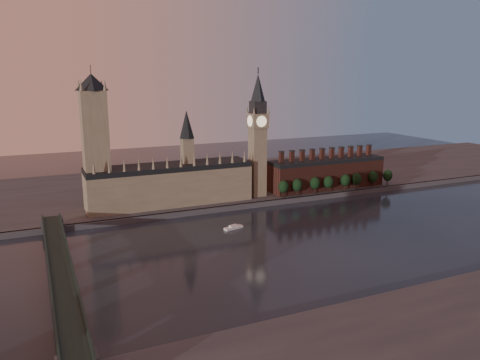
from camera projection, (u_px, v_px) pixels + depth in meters
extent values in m
plane|color=black|center=(319.00, 242.00, 300.02)|extent=(900.00, 900.00, 0.00)
cube|color=#49494E|center=(257.00, 205.00, 379.75)|extent=(900.00, 4.00, 4.00)
cube|color=#49494E|center=(217.00, 182.00, 459.91)|extent=(900.00, 180.00, 4.00)
cube|color=gray|center=(170.00, 187.00, 372.60)|extent=(130.00, 30.00, 28.00)
cube|color=black|center=(169.00, 167.00, 369.11)|extent=(130.00, 30.00, 4.00)
cube|color=gray|center=(187.00, 153.00, 372.91)|extent=(9.00, 9.00, 24.00)
cone|color=black|center=(187.00, 124.00, 367.89)|extent=(12.00, 12.00, 22.00)
cone|color=gray|center=(94.00, 167.00, 331.58)|extent=(2.60, 2.60, 10.00)
cone|color=gray|center=(109.00, 166.00, 335.86)|extent=(2.60, 2.60, 10.00)
cone|color=gray|center=(124.00, 165.00, 340.14)|extent=(2.60, 2.60, 10.00)
cone|color=gray|center=(139.00, 164.00, 344.42)|extent=(2.60, 2.60, 10.00)
cone|color=gray|center=(153.00, 163.00, 348.70)|extent=(2.60, 2.60, 10.00)
cone|color=gray|center=(167.00, 162.00, 352.97)|extent=(2.60, 2.60, 10.00)
cone|color=gray|center=(181.00, 161.00, 357.25)|extent=(2.60, 2.60, 10.00)
cone|color=gray|center=(194.00, 160.00, 361.53)|extent=(2.60, 2.60, 10.00)
cone|color=gray|center=(207.00, 159.00, 365.81)|extent=(2.60, 2.60, 10.00)
cone|color=gray|center=(220.00, 158.00, 370.09)|extent=(2.60, 2.60, 10.00)
cone|color=gray|center=(232.00, 157.00, 374.36)|extent=(2.60, 2.60, 10.00)
cone|color=gray|center=(245.00, 156.00, 378.64)|extent=(2.60, 2.60, 10.00)
cube|color=gray|center=(96.00, 153.00, 343.90)|extent=(18.00, 18.00, 90.00)
cone|color=black|center=(91.00, 82.00, 332.77)|extent=(24.00, 24.00, 12.00)
cylinder|color=#232326|center=(91.00, 73.00, 331.46)|extent=(0.50, 0.50, 12.00)
cone|color=gray|center=(81.00, 85.00, 322.89)|extent=(3.00, 3.00, 8.00)
cone|color=gray|center=(105.00, 85.00, 329.27)|extent=(3.00, 3.00, 8.00)
cone|color=gray|center=(79.00, 85.00, 337.14)|extent=(3.00, 3.00, 8.00)
cone|color=gray|center=(101.00, 85.00, 343.53)|extent=(3.00, 3.00, 8.00)
cube|color=gray|center=(257.00, 162.00, 394.79)|extent=(12.00, 12.00, 58.00)
cube|color=gray|center=(258.00, 121.00, 387.15)|extent=(14.00, 14.00, 12.00)
cube|color=#232326|center=(258.00, 107.00, 384.75)|extent=(11.00, 11.00, 10.00)
cone|color=black|center=(258.00, 87.00, 381.25)|extent=(13.00, 13.00, 22.00)
cylinder|color=#232326|center=(258.00, 71.00, 378.31)|extent=(1.00, 1.00, 5.00)
cylinder|color=beige|center=(262.00, 121.00, 380.73)|extent=(9.00, 0.50, 9.00)
cylinder|color=beige|center=(254.00, 120.00, 393.56)|extent=(9.00, 0.50, 9.00)
cylinder|color=beige|center=(250.00, 121.00, 384.27)|extent=(0.50, 9.00, 9.00)
cylinder|color=beige|center=(265.00, 120.00, 390.02)|extent=(0.50, 9.00, 9.00)
cone|color=gray|center=(254.00, 110.00, 376.80)|extent=(2.00, 2.00, 6.00)
cone|color=gray|center=(268.00, 110.00, 381.98)|extent=(2.00, 2.00, 6.00)
cone|color=gray|center=(247.00, 109.00, 388.38)|extent=(2.00, 2.00, 6.00)
cone|color=gray|center=(261.00, 109.00, 393.56)|extent=(2.00, 2.00, 6.00)
cube|color=#50271E|center=(326.00, 175.00, 426.41)|extent=(110.00, 25.00, 24.00)
cube|color=black|center=(327.00, 160.00, 423.46)|extent=(110.00, 25.00, 3.00)
cube|color=#50271E|center=(281.00, 157.00, 403.41)|extent=(3.50, 3.50, 9.00)
cube|color=#232326|center=(281.00, 152.00, 402.32)|extent=(4.20, 4.20, 1.00)
cube|color=#50271E|center=(292.00, 157.00, 407.58)|extent=(3.50, 3.50, 9.00)
cube|color=#232326|center=(292.00, 151.00, 406.49)|extent=(4.20, 4.20, 1.00)
cube|color=#50271E|center=(302.00, 156.00, 411.74)|extent=(3.50, 3.50, 9.00)
cube|color=#232326|center=(302.00, 150.00, 410.65)|extent=(4.20, 4.20, 1.00)
cube|color=#50271E|center=(312.00, 155.00, 415.91)|extent=(3.50, 3.50, 9.00)
cube|color=#232326|center=(312.00, 149.00, 414.82)|extent=(4.20, 4.20, 1.00)
cube|color=#50271E|center=(322.00, 154.00, 420.07)|extent=(3.50, 3.50, 9.00)
cube|color=#232326|center=(322.00, 149.00, 418.98)|extent=(4.20, 4.20, 1.00)
cube|color=#50271E|center=(332.00, 153.00, 424.24)|extent=(3.50, 3.50, 9.00)
cube|color=#232326|center=(332.00, 148.00, 423.15)|extent=(4.20, 4.20, 1.00)
cube|color=#50271E|center=(341.00, 153.00, 428.40)|extent=(3.50, 3.50, 9.00)
cube|color=#232326|center=(341.00, 147.00, 427.31)|extent=(4.20, 4.20, 1.00)
cube|color=#50271E|center=(350.00, 152.00, 432.57)|extent=(3.50, 3.50, 9.00)
cube|color=#232326|center=(351.00, 147.00, 431.48)|extent=(4.20, 4.20, 1.00)
cube|color=#50271E|center=(360.00, 151.00, 436.73)|extent=(3.50, 3.50, 9.00)
cube|color=#232326|center=(360.00, 146.00, 435.64)|extent=(4.20, 4.20, 1.00)
cube|color=#50271E|center=(369.00, 150.00, 440.90)|extent=(3.50, 3.50, 9.00)
cube|color=#232326|center=(369.00, 145.00, 439.81)|extent=(4.20, 4.20, 1.00)
cylinder|color=black|center=(283.00, 194.00, 393.38)|extent=(0.80, 0.80, 6.00)
ellipsoid|color=black|center=(283.00, 187.00, 391.96)|extent=(8.60, 8.60, 10.75)
cylinder|color=black|center=(297.00, 193.00, 398.73)|extent=(0.80, 0.80, 6.00)
ellipsoid|color=black|center=(297.00, 185.00, 397.32)|extent=(8.60, 8.60, 10.75)
cylinder|color=black|center=(315.00, 190.00, 406.51)|extent=(0.80, 0.80, 6.00)
ellipsoid|color=black|center=(315.00, 183.00, 405.09)|extent=(8.60, 8.60, 10.75)
cylinder|color=black|center=(328.00, 189.00, 410.25)|extent=(0.80, 0.80, 6.00)
ellipsoid|color=black|center=(328.00, 182.00, 408.83)|extent=(8.60, 8.60, 10.75)
cylinder|color=black|center=(345.00, 187.00, 417.55)|extent=(0.80, 0.80, 6.00)
ellipsoid|color=black|center=(345.00, 180.00, 416.13)|extent=(8.60, 8.60, 10.75)
cylinder|color=black|center=(356.00, 186.00, 423.02)|extent=(0.80, 0.80, 6.00)
ellipsoid|color=black|center=(357.00, 179.00, 421.60)|extent=(8.60, 8.60, 10.75)
cylinder|color=black|center=(372.00, 184.00, 431.94)|extent=(0.80, 0.80, 6.00)
ellipsoid|color=black|center=(373.00, 177.00, 430.52)|extent=(8.60, 8.60, 10.75)
cylinder|color=black|center=(387.00, 182.00, 437.03)|extent=(0.80, 0.80, 6.00)
ellipsoid|color=black|center=(388.00, 175.00, 435.61)|extent=(8.60, 8.60, 10.75)
cube|color=#1B2A24|center=(61.00, 273.00, 231.79)|extent=(12.00, 200.00, 2.50)
cube|color=#1B2A24|center=(49.00, 271.00, 229.19)|extent=(1.00, 200.00, 1.30)
cube|color=#1B2A24|center=(72.00, 267.00, 233.57)|extent=(1.00, 200.00, 1.30)
cube|color=#49494E|center=(52.00, 223.00, 316.85)|extent=(14.00, 8.00, 6.00)
cylinder|color=#232326|center=(70.00, 326.00, 191.94)|extent=(8.00, 8.00, 7.75)
cylinder|color=#232326|center=(64.00, 292.00, 222.22)|extent=(8.00, 8.00, 7.75)
cylinder|color=#232326|center=(59.00, 266.00, 252.51)|extent=(8.00, 8.00, 7.75)
cylinder|color=#232326|center=(56.00, 246.00, 282.79)|extent=(8.00, 8.00, 7.75)
cylinder|color=#232326|center=(53.00, 229.00, 313.07)|extent=(8.00, 8.00, 7.75)
cube|color=white|center=(233.00, 228.00, 325.84)|extent=(14.63, 7.32, 1.61)
cube|color=white|center=(233.00, 226.00, 325.53)|extent=(6.58, 4.39, 1.21)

